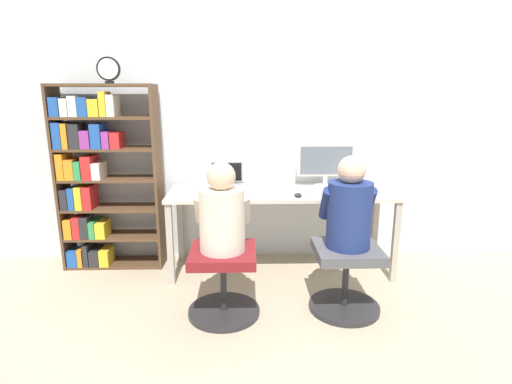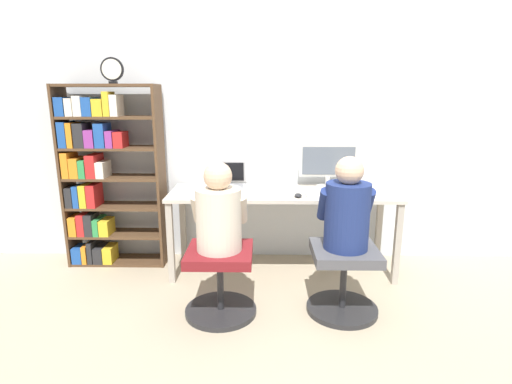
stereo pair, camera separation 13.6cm
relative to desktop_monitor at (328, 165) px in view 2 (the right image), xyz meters
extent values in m
plane|color=tan|center=(-0.41, -0.48, -0.93)|extent=(14.00, 14.00, 0.00)
cube|color=silver|center=(-0.41, 0.19, 0.37)|extent=(10.00, 0.05, 2.60)
cube|color=beige|center=(-0.41, -0.18, -0.22)|extent=(1.94, 0.61, 0.03)
cube|color=#ADA497|center=(-1.34, -0.44, -0.58)|extent=(0.05, 0.05, 0.69)
cube|color=#ADA497|center=(0.52, -0.44, -0.58)|extent=(0.05, 0.05, 0.69)
cube|color=#ADA497|center=(-1.34, 0.08, -0.58)|extent=(0.05, 0.05, 0.69)
cube|color=#ADA497|center=(0.52, 0.08, -0.58)|extent=(0.05, 0.05, 0.69)
cylinder|color=beige|center=(0.00, 0.00, -0.20)|extent=(0.19, 0.19, 0.01)
cylinder|color=beige|center=(0.00, 0.00, -0.15)|extent=(0.04, 0.04, 0.08)
cube|color=beige|center=(0.00, 0.00, 0.04)|extent=(0.52, 0.02, 0.29)
cube|color=slate|center=(0.00, -0.01, 0.04)|extent=(0.46, 0.01, 0.25)
cube|color=#B7B7BC|center=(-0.89, -0.05, -0.19)|extent=(0.30, 0.22, 0.02)
cube|color=gray|center=(-0.89, -0.05, -0.18)|extent=(0.27, 0.17, 0.00)
cube|color=#B7B7BC|center=(-0.89, 0.09, -0.08)|extent=(0.30, 0.08, 0.21)
cube|color=black|center=(-0.89, 0.08, -0.08)|extent=(0.27, 0.06, 0.18)
cube|color=silver|center=(-0.01, -0.35, -0.19)|extent=(0.44, 0.14, 0.02)
cube|color=#BAB8AD|center=(-0.01, -0.35, -0.18)|extent=(0.40, 0.11, 0.00)
ellipsoid|color=black|center=(-0.30, -0.37, -0.19)|extent=(0.06, 0.10, 0.03)
cylinder|color=#262628|center=(0.00, -0.89, -0.91)|extent=(0.51, 0.51, 0.04)
cylinder|color=#262628|center=(0.00, -0.89, -0.70)|extent=(0.05, 0.05, 0.38)
cube|color=#4C4C51|center=(0.00, -0.89, -0.47)|extent=(0.46, 0.44, 0.07)
cylinder|color=#262628|center=(-0.88, -0.92, -0.91)|extent=(0.51, 0.51, 0.04)
cylinder|color=#262628|center=(-0.88, -0.92, -0.70)|extent=(0.05, 0.05, 0.38)
cube|color=maroon|center=(-0.88, -0.92, -0.47)|extent=(0.46, 0.44, 0.07)
cylinder|color=navy|center=(0.00, -0.89, -0.21)|extent=(0.31, 0.31, 0.47)
sphere|color=beige|center=(0.00, -0.89, 0.11)|extent=(0.19, 0.19, 0.19)
cylinder|color=navy|center=(-0.15, -0.82, -0.14)|extent=(0.09, 0.21, 0.26)
cylinder|color=navy|center=(0.14, -0.82, -0.14)|extent=(0.09, 0.21, 0.26)
cylinder|color=beige|center=(-0.88, -0.92, -0.22)|extent=(0.31, 0.31, 0.43)
sphere|color=beige|center=(-0.88, -0.92, 0.08)|extent=(0.19, 0.19, 0.19)
cylinder|color=beige|center=(-1.03, -0.86, -0.16)|extent=(0.09, 0.20, 0.25)
cylinder|color=beige|center=(-0.74, -0.86, -0.16)|extent=(0.09, 0.20, 0.25)
cube|color=#513823|center=(-2.35, -0.02, -0.12)|extent=(0.02, 0.28, 1.62)
cube|color=#513823|center=(-1.50, -0.02, -0.12)|extent=(0.02, 0.28, 1.62)
cube|color=#513823|center=(-1.92, -0.02, -0.92)|extent=(0.83, 0.27, 0.02)
cube|color=#513823|center=(-1.92, -0.02, -0.65)|extent=(0.83, 0.27, 0.02)
cube|color=#513823|center=(-1.92, -0.02, -0.38)|extent=(0.83, 0.27, 0.02)
cube|color=#513823|center=(-1.92, -0.02, -0.12)|extent=(0.83, 0.27, 0.02)
cube|color=#513823|center=(-1.92, -0.02, 0.15)|extent=(0.83, 0.27, 0.02)
cube|color=#513823|center=(-1.92, -0.02, 0.42)|extent=(0.83, 0.27, 0.02)
cube|color=#513823|center=(-1.92, -0.02, 0.68)|extent=(0.83, 0.27, 0.02)
cube|color=#1E4C9E|center=(-2.28, -0.08, -0.83)|extent=(0.09, 0.17, 0.15)
cube|color=orange|center=(-2.21, -0.08, -0.82)|extent=(0.04, 0.17, 0.16)
cube|color=#262628|center=(-2.16, -0.04, -0.81)|extent=(0.04, 0.24, 0.20)
cube|color=#262628|center=(-2.09, -0.05, -0.83)|extent=(0.08, 0.22, 0.14)
cube|color=gold|center=(-2.00, -0.07, -0.83)|extent=(0.08, 0.19, 0.15)
cube|color=orange|center=(-2.29, -0.06, -0.55)|extent=(0.07, 0.20, 0.17)
cube|color=red|center=(-2.22, -0.08, -0.54)|extent=(0.06, 0.17, 0.20)
cube|color=#262628|center=(-2.15, -0.06, -0.54)|extent=(0.07, 0.20, 0.19)
cube|color=#2D8C47|center=(-2.08, -0.05, -0.56)|extent=(0.05, 0.22, 0.15)
cube|color=gold|center=(-2.01, -0.07, -0.57)|extent=(0.09, 0.19, 0.14)
cube|color=#262628|center=(-2.30, -0.07, -0.28)|extent=(0.06, 0.18, 0.18)
cube|color=#1E4C9E|center=(-2.23, -0.08, -0.28)|extent=(0.05, 0.16, 0.19)
cube|color=gold|center=(-2.17, -0.07, -0.27)|extent=(0.06, 0.19, 0.20)
cube|color=red|center=(-2.10, -0.06, -0.27)|extent=(0.07, 0.21, 0.20)
cube|color=orange|center=(-2.30, -0.05, 0.01)|extent=(0.06, 0.22, 0.22)
cube|color=orange|center=(-2.22, -0.05, -0.02)|extent=(0.08, 0.22, 0.17)
cube|color=#2D8C47|center=(-2.15, -0.04, -0.03)|extent=(0.06, 0.24, 0.16)
cube|color=red|center=(-2.08, -0.05, 0.00)|extent=(0.08, 0.23, 0.20)
cube|color=silver|center=(-2.00, -0.06, -0.03)|extent=(0.07, 0.20, 0.14)
cube|color=#1E4C9E|center=(-2.29, -0.05, 0.27)|extent=(0.07, 0.23, 0.22)
cube|color=orange|center=(-2.23, -0.05, 0.27)|extent=(0.05, 0.22, 0.21)
cube|color=#262628|center=(-2.15, -0.06, 0.27)|extent=(0.09, 0.20, 0.21)
cube|color=#8C338C|center=(-2.07, -0.06, 0.24)|extent=(0.08, 0.21, 0.15)
cube|color=#1E4C9E|center=(-1.97, -0.06, 0.27)|extent=(0.08, 0.20, 0.21)
cube|color=#8C338C|center=(-1.89, -0.05, 0.23)|extent=(0.06, 0.22, 0.14)
cube|color=red|center=(-1.82, -0.07, 0.23)|extent=(0.08, 0.18, 0.13)
cube|color=#1E4C9E|center=(-2.29, -0.06, 0.51)|extent=(0.08, 0.20, 0.16)
cube|color=silver|center=(-2.21, -0.05, 0.50)|extent=(0.06, 0.22, 0.15)
cube|color=silver|center=(-2.14, -0.05, 0.51)|extent=(0.07, 0.22, 0.17)
cube|color=#1E4C9E|center=(-2.06, -0.06, 0.51)|extent=(0.08, 0.21, 0.16)
cube|color=gold|center=(-1.97, -0.07, 0.50)|extent=(0.09, 0.19, 0.14)
cube|color=gold|center=(-1.89, -0.08, 0.53)|extent=(0.05, 0.16, 0.20)
cube|color=silver|center=(-1.83, -0.07, 0.52)|extent=(0.06, 0.18, 0.18)
cube|color=black|center=(-1.83, -0.11, 0.71)|extent=(0.07, 0.03, 0.02)
cylinder|color=black|center=(-1.83, -0.11, 0.81)|extent=(0.19, 0.02, 0.19)
cylinder|color=silver|center=(-1.83, -0.12, 0.81)|extent=(0.16, 0.00, 0.16)
camera|label=1|loc=(-0.73, -3.52, 0.61)|focal=28.00mm
camera|label=2|loc=(-0.59, -3.52, 0.61)|focal=28.00mm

